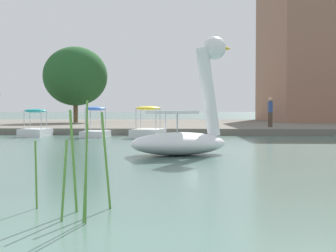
% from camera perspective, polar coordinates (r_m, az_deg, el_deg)
% --- Properties ---
extents(shore_bank_far, '(142.77, 23.54, 0.35)m').
position_cam_1_polar(shore_bank_far, '(35.35, 0.65, 0.16)').
color(shore_bank_far, '#6B665B').
rests_on(shore_bank_far, ground_plane).
extents(swan_boat, '(3.25, 2.42, 3.54)m').
position_cam_1_polar(swan_boat, '(13.32, 2.19, -0.20)').
color(swan_boat, white).
rests_on(swan_boat, ground_plane).
extents(pedal_boat_yellow, '(1.64, 2.42, 1.52)m').
position_cam_1_polar(pedal_boat_yellow, '(22.09, -2.52, -0.30)').
color(pedal_boat_yellow, white).
rests_on(pedal_boat_yellow, ground_plane).
extents(pedal_boat_blue, '(1.22, 1.89, 1.51)m').
position_cam_1_polar(pedal_boat_blue, '(22.61, -9.15, -0.17)').
color(pedal_boat_blue, white).
rests_on(pedal_boat_blue, ground_plane).
extents(pedal_boat_teal, '(1.24, 1.91, 1.39)m').
position_cam_1_polar(pedal_boat_teal, '(23.87, -16.43, -0.27)').
color(pedal_boat_teal, white).
rests_on(pedal_boat_teal, ground_plane).
extents(tree_broadleaf_right, '(5.65, 5.29, 5.92)m').
position_cam_1_polar(tree_broadleaf_right, '(36.04, -11.65, 6.18)').
color(tree_broadleaf_right, brown).
rests_on(tree_broadleaf_right, shore_bank_far).
extents(person_on_path, '(0.26, 0.27, 1.73)m').
position_cam_1_polar(person_on_path, '(26.50, 12.82, 1.92)').
color(person_on_path, '#47382D').
rests_on(person_on_path, shore_bank_far).
extents(reed_clump_foreground, '(2.76, 1.13, 1.52)m').
position_cam_1_polar(reed_clump_foreground, '(5.83, -18.87, -5.40)').
color(reed_clump_foreground, '#4C7F33').
rests_on(reed_clump_foreground, ground_plane).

